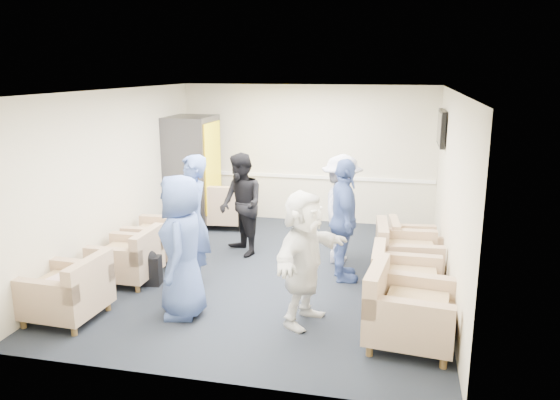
% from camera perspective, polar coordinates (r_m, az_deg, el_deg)
% --- Properties ---
extents(floor, '(6.00, 6.00, 0.00)m').
position_cam_1_polar(floor, '(8.32, -0.86, -7.57)').
color(floor, black).
rests_on(floor, ground).
extents(ceiling, '(6.00, 6.00, 0.00)m').
position_cam_1_polar(ceiling, '(7.76, -0.93, 11.36)').
color(ceiling, white).
rests_on(ceiling, back_wall).
extents(back_wall, '(5.00, 0.02, 2.70)m').
position_cam_1_polar(back_wall, '(10.82, 2.85, 4.81)').
color(back_wall, beige).
rests_on(back_wall, floor).
extents(front_wall, '(5.00, 0.02, 2.70)m').
position_cam_1_polar(front_wall, '(5.16, -8.77, -5.28)').
color(front_wall, beige).
rests_on(front_wall, floor).
extents(left_wall, '(0.02, 6.00, 2.70)m').
position_cam_1_polar(left_wall, '(8.84, -16.86, 2.24)').
color(left_wall, beige).
rests_on(left_wall, floor).
extents(right_wall, '(0.02, 6.00, 2.70)m').
position_cam_1_polar(right_wall, '(7.74, 17.39, 0.64)').
color(right_wall, beige).
rests_on(right_wall, floor).
extents(chair_rail, '(4.98, 0.04, 0.06)m').
position_cam_1_polar(chair_rail, '(10.88, 2.80, 2.45)').
color(chair_rail, white).
rests_on(chair_rail, back_wall).
extents(tv, '(0.10, 1.00, 0.58)m').
position_cam_1_polar(tv, '(9.40, 16.50, 7.22)').
color(tv, black).
rests_on(tv, right_wall).
extents(armchair_left_near, '(0.90, 0.90, 0.69)m').
position_cam_1_polar(armchair_left_near, '(7.20, -21.15, -9.08)').
color(armchair_left_near, tan).
rests_on(armchair_left_near, floor).
extents(armchair_left_mid, '(0.84, 0.84, 0.67)m').
position_cam_1_polar(armchair_left_mid, '(8.16, -15.42, -6.01)').
color(armchair_left_mid, tan).
rests_on(armchair_left_mid, floor).
extents(armchair_left_far, '(0.91, 0.91, 0.69)m').
position_cam_1_polar(armchair_left_far, '(8.95, -12.31, -4.01)').
color(armchair_left_far, tan).
rests_on(armchair_left_far, floor).
extents(armchair_right_near, '(1.04, 1.04, 0.75)m').
position_cam_1_polar(armchair_right_near, '(6.31, 12.93, -11.40)').
color(armchair_right_near, tan).
rests_on(armchair_right_near, floor).
extents(armchair_right_midnear, '(0.88, 0.88, 0.70)m').
position_cam_1_polar(armchair_right_midnear, '(7.11, 12.62, -8.68)').
color(armchair_right_midnear, tan).
rests_on(armchair_right_midnear, floor).
extents(armchair_right_midfar, '(0.97, 0.97, 0.72)m').
position_cam_1_polar(armchair_right_midfar, '(8.09, 12.75, -5.81)').
color(armchair_right_midfar, tan).
rests_on(armchair_right_midfar, floor).
extents(armchair_right_far, '(0.83, 0.83, 0.60)m').
position_cam_1_polar(armchair_right_far, '(8.80, 13.48, -4.67)').
color(armchair_right_far, tan).
rests_on(armchair_right_far, floor).
extents(armchair_corner, '(1.01, 1.01, 0.73)m').
position_cam_1_polar(armchair_corner, '(10.59, -5.68, -0.88)').
color(armchair_corner, tan).
rests_on(armchair_corner, floor).
extents(vending_machine, '(0.86, 1.01, 2.13)m').
position_cam_1_polar(vending_machine, '(10.64, -9.15, 2.94)').
color(vending_machine, '#46464D').
rests_on(vending_machine, floor).
extents(backpack, '(0.32, 0.25, 0.50)m').
position_cam_1_polar(backpack, '(8.00, -13.41, -6.84)').
color(backpack, black).
rests_on(backpack, floor).
extents(pillow, '(0.38, 0.46, 0.12)m').
position_cam_1_polar(pillow, '(7.14, -21.32, -7.80)').
color(pillow, beige).
rests_on(pillow, armchair_left_near).
extents(person_front_left, '(0.77, 0.99, 1.78)m').
position_cam_1_polar(person_front_left, '(6.77, -10.23, -4.83)').
color(person_front_left, '#3F5799').
rests_on(person_front_left, floor).
extents(person_mid_left, '(0.70, 0.81, 1.87)m').
position_cam_1_polar(person_mid_left, '(7.67, -9.04, -2.24)').
color(person_mid_left, '#3F5799').
rests_on(person_mid_left, floor).
extents(person_back_left, '(1.02, 1.04, 1.68)m').
position_cam_1_polar(person_back_left, '(8.89, -4.08, -0.50)').
color(person_back_left, black).
rests_on(person_back_left, floor).
extents(person_back_right, '(0.70, 1.15, 1.72)m').
position_cam_1_polar(person_back_right, '(8.56, 6.42, -0.99)').
color(person_back_right, silver).
rests_on(person_back_right, floor).
extents(person_mid_right, '(0.67, 1.12, 1.78)m').
position_cam_1_polar(person_mid_right, '(7.83, 6.70, -2.15)').
color(person_mid_right, '#3F5799').
rests_on(person_mid_right, floor).
extents(person_front_right, '(0.94, 1.60, 1.64)m').
position_cam_1_polar(person_front_right, '(6.49, 2.52, -6.08)').
color(person_front_right, white).
rests_on(person_front_right, floor).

